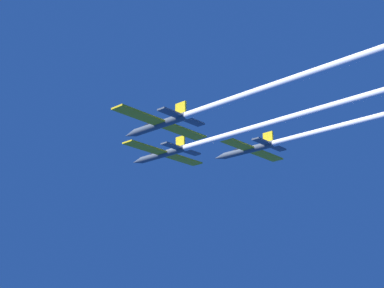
{
  "coord_description": "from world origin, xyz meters",
  "views": [
    {
      "loc": [
        -53.92,
        -54.13,
        -24.69
      ],
      "look_at": [
        -0.02,
        -5.56,
        -0.23
      ],
      "focal_mm": 48.58,
      "sensor_mm": 36.0,
      "label": 1
    }
  ],
  "objects": [
    {
      "name": "jet_lead",
      "position": [
        0.04,
        -17.21,
        -0.5
      ],
      "size": [
        15.46,
        57.68,
        2.56
      ],
      "color": "#4C5660"
    },
    {
      "name": "jet_left_wing",
      "position": [
        -9.48,
        -24.19,
        -0.53
      ],
      "size": [
        15.46,
        53.25,
        2.56
      ],
      "color": "#4C5660"
    },
    {
      "name": "jet_right_wing",
      "position": [
        9.4,
        -25.58,
        0.39
      ],
      "size": [
        15.46,
        55.04,
        2.56
      ],
      "color": "#4C5660"
    }
  ]
}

